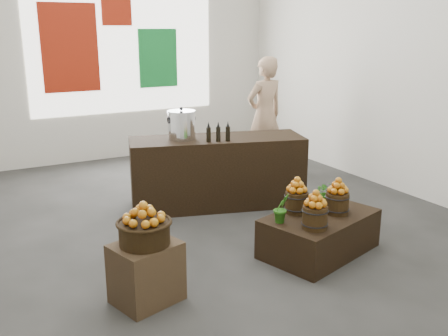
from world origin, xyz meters
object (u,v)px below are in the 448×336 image
crate (146,273)px  display_table (319,233)px  counter (217,172)px  wicker_basket (144,233)px  stock_pot_left (182,126)px  shopper (265,115)px

crate → display_table: size_ratio=0.44×
display_table → counter: size_ratio=0.54×
crate → wicker_basket: 0.35m
crate → stock_pot_left: 2.41m
display_table → crate: bearing=165.8°
shopper → display_table: bearing=62.5°
wicker_basket → shopper: 4.20m
crate → stock_pot_left: size_ratio=1.54×
stock_pot_left → counter: bearing=-16.4°
display_table → shopper: shopper is taller
counter → shopper: bearing=53.9°
counter → stock_pot_left: size_ratio=6.47×
crate → counter: counter is taller
wicker_basket → stock_pot_left: bearing=58.4°
wicker_basket → stock_pot_left: 2.32m
display_table → shopper: 3.14m
stock_pot_left → shopper: bearing=27.5°
shopper → wicker_basket: bearing=38.6°
display_table → stock_pot_left: size_ratio=3.48×
shopper → crate: bearing=38.6°
wicker_basket → display_table: (1.87, 0.07, -0.41)m
crate → stock_pot_left: stock_pot_left is taller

